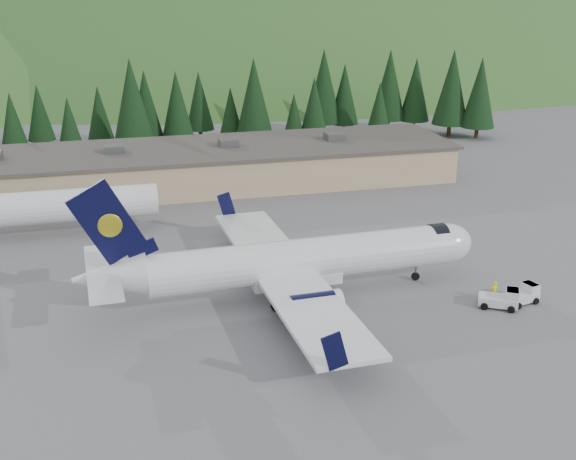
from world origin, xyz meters
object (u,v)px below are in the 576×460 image
(baggage_tug_b, at_px, (502,299))
(ramp_worker, at_px, (494,291))
(baggage_tug_a, at_px, (523,295))
(terminal_building, at_px, (192,166))
(second_airliner, at_px, (26,207))
(airliner, at_px, (294,262))

(baggage_tug_b, distance_m, ramp_worker, 1.49)
(baggage_tug_a, distance_m, terminal_building, 49.98)
(ramp_worker, bearing_deg, second_airliner, -32.57)
(baggage_tug_a, relative_size, baggage_tug_b, 0.91)
(second_airliner, xyz_separation_m, ramp_worker, (40.50, -27.41, -2.44))
(ramp_worker, bearing_deg, terminal_building, -63.11)
(airliner, distance_m, second_airliner, 32.49)
(second_airliner, bearing_deg, baggage_tug_b, -35.55)
(airliner, bearing_deg, second_airliner, 135.04)
(baggage_tug_b, bearing_deg, airliner, -171.87)
(ramp_worker, bearing_deg, baggage_tug_b, 88.55)
(baggage_tug_b, relative_size, ramp_worker, 2.07)
(airliner, distance_m, ramp_worker, 17.63)
(second_airliner, distance_m, baggage_tug_a, 51.40)
(airliner, height_order, second_airliner, airliner)
(second_airliner, distance_m, baggage_tug_b, 49.75)
(second_airliner, bearing_deg, terminal_building, 38.78)
(airliner, distance_m, terminal_building, 38.25)
(baggage_tug_a, bearing_deg, baggage_tug_b, 177.92)
(baggage_tug_a, height_order, baggage_tug_b, baggage_tug_b)
(second_airliner, bearing_deg, baggage_tug_a, -33.62)
(airliner, xyz_separation_m, baggage_tug_a, (18.88, -6.38, -2.45))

